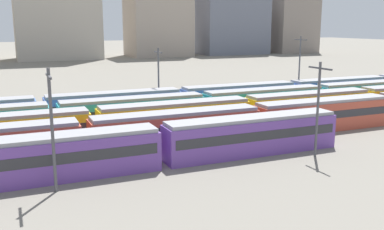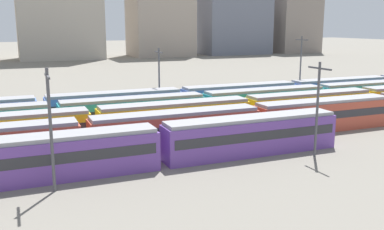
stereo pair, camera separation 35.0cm
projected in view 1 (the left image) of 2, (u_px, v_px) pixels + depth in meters
The scene contains 12 objects.
train_track_0 at pixel (51, 157), 35.37m from camera, with size 55.80×3.06×3.75m.
train_track_1 at pixel (324, 114), 52.30m from camera, with size 93.60×3.06×3.75m.
train_track_2 at pixel (247, 111), 54.06m from camera, with size 74.70×3.06×3.75m.
train_track_3 at pixel (264, 101), 60.98m from camera, with size 93.60×3.06×3.75m.
train_track_4 at pixel (239, 96), 65.24m from camera, with size 93.60×3.06×3.75m.
catenary_pole_0 at pixel (318, 104), 41.05m from camera, with size 0.24×3.20×9.11m.
catenary_pole_1 at pixel (159, 77), 62.52m from camera, with size 0.24×3.20×9.23m.
catenary_pole_2 at pixel (52, 124), 32.09m from camera, with size 0.24×3.20×9.43m.
catenary_pole_3 at pixel (299, 65), 72.38m from camera, with size 0.24×3.20×10.64m.
distant_building_3 at pixel (158, 8), 171.96m from camera, with size 23.50×20.14×37.49m, color #A89989.
distant_building_4 at pixel (231, 16), 185.15m from camera, with size 28.63×18.23×32.31m, color slate.
distant_building_5 at pixel (290, 12), 196.15m from camera, with size 19.71×19.73×36.29m, color gray.
Camera 1 is at (4.22, -35.71, 12.49)m, focal length 40.72 mm.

